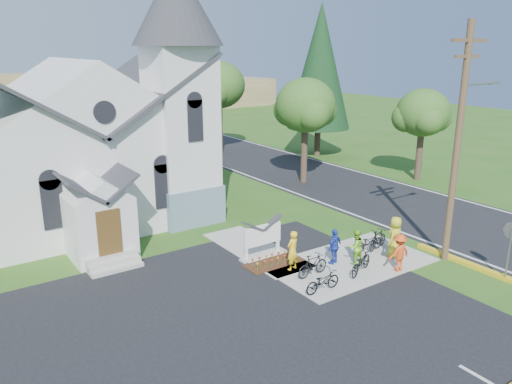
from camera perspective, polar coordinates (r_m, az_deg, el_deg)
ground at (r=20.74m, az=8.65°, el=-9.52°), size 120.00×120.00×0.00m
parking_lot at (r=15.72m, az=-5.98°, el=-18.53°), size 20.00×16.00×0.02m
road at (r=37.66m, az=4.27°, el=2.48°), size 8.00×90.00×0.02m
sidewalk at (r=22.02m, az=10.65°, el=-7.97°), size 7.00×4.00×0.05m
church at (r=27.25m, az=-18.38°, el=7.62°), size 12.35×12.00×13.00m
church_sign at (r=21.89m, az=0.72°, el=-4.97°), size 2.20×0.40×1.70m
flower_bed at (r=21.61m, az=2.10°, el=-8.13°), size 2.60×1.10×0.07m
utility_pole at (r=22.20m, az=22.20°, el=5.85°), size 3.45×0.28×10.00m
stop_sign at (r=21.84m, az=27.16°, el=-4.79°), size 0.11×0.76×2.48m
tree_road_near at (r=33.53m, az=5.67°, el=9.77°), size 4.00×4.00×7.05m
tree_road_mid at (r=43.55m, az=-4.22°, el=12.05°), size 4.40×4.40×7.80m
tree_road_far at (r=35.93m, az=18.54°, el=8.53°), size 3.60×3.60×6.30m
conifer at (r=42.14m, az=7.33°, el=14.01°), size 5.20×5.20×12.40m
distant_hills at (r=71.99m, az=-21.60°, el=9.75°), size 61.00×10.00×5.60m
cyclist_0 at (r=20.72m, az=4.19°, el=-6.67°), size 0.70×0.54×1.69m
bike_0 at (r=19.25m, az=7.62°, el=-10.06°), size 1.60×0.56×0.84m
cyclist_1 at (r=21.66m, az=11.29°, el=-6.15°), size 0.79×0.64×1.53m
bike_1 at (r=20.39m, az=6.50°, el=-8.30°), size 1.59×0.53×0.94m
cyclist_2 at (r=21.50m, az=8.96°, el=-6.15°), size 0.98×0.61×1.56m
bike_2 at (r=20.96m, az=11.88°, el=-7.86°), size 1.88×1.23×0.93m
cyclist_3 at (r=21.40m, az=16.03°, el=-6.66°), size 1.09×0.70×1.60m
bike_3 at (r=23.50m, az=13.73°, el=-5.29°), size 1.59×0.82×0.92m
cyclist_4 at (r=22.75m, az=15.62°, el=-4.94°), size 1.03×0.82×1.83m
bike_4 at (r=23.17m, az=12.73°, el=-5.61°), size 1.67×0.65×0.86m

